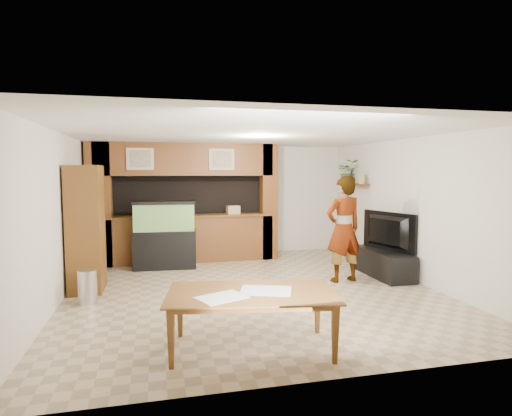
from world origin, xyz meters
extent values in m
plane|color=tan|center=(0.00, 0.00, 0.00)|extent=(6.50, 6.50, 0.00)
plane|color=white|center=(0.00, 0.00, 2.60)|extent=(6.50, 6.50, 0.00)
plane|color=silver|center=(0.00, 3.25, 1.30)|extent=(6.00, 0.00, 6.00)
plane|color=silver|center=(-3.00, 0.00, 1.30)|extent=(0.00, 6.50, 6.50)
plane|color=silver|center=(3.00, 0.00, 1.30)|extent=(0.00, 6.50, 6.50)
cube|color=brown|center=(-0.90, 2.45, 0.50)|extent=(3.80, 0.35, 1.00)
cube|color=brown|center=(-0.90, 2.45, 1.02)|extent=(3.80, 0.43, 0.04)
cube|color=brown|center=(-0.90, 2.45, 2.25)|extent=(3.80, 0.35, 0.70)
cube|color=brown|center=(-2.70, 2.45, 1.30)|extent=(0.50, 0.35, 2.60)
cube|color=brown|center=(0.95, 2.45, 1.30)|extent=(0.35, 0.35, 2.60)
cube|color=black|center=(-0.90, 3.00, 1.45)|extent=(4.20, 0.45, 0.85)
cube|color=tan|center=(-1.85, 2.26, 2.25)|extent=(0.55, 0.03, 0.45)
cube|color=tan|center=(-1.85, 2.24, 2.25)|extent=(0.43, 0.01, 0.35)
cube|color=tan|center=(-0.15, 2.26, 2.25)|extent=(0.55, 0.03, 0.45)
cube|color=tan|center=(-0.15, 2.24, 2.25)|extent=(0.43, 0.01, 0.35)
cylinder|color=black|center=(-2.97, 1.00, 1.90)|extent=(0.04, 0.25, 0.25)
cylinder|color=white|center=(-2.94, 1.00, 1.90)|extent=(0.01, 0.21, 0.21)
cube|color=brown|center=(2.85, 1.95, 1.70)|extent=(0.25, 0.90, 0.04)
cube|color=brown|center=(-2.70, 0.61, 1.05)|extent=(0.52, 0.86, 2.10)
cylinder|color=#B2B2B7|center=(-2.59, -0.18, 0.26)|extent=(0.28, 0.28, 0.51)
cube|color=black|center=(-1.39, 1.95, 0.39)|extent=(1.26, 0.47, 0.79)
cube|color=#317C3C|center=(-1.39, 1.95, 1.06)|extent=(1.20, 0.44, 0.54)
cube|color=black|center=(-1.39, 1.95, 1.36)|extent=(1.26, 0.47, 0.06)
cube|color=black|center=(2.65, 0.32, 0.24)|extent=(0.54, 1.47, 0.49)
imported|color=black|center=(2.65, 0.32, 0.86)|extent=(0.52, 1.27, 0.74)
cube|color=tan|center=(2.85, 1.66, 1.83)|extent=(0.06, 0.17, 0.22)
imported|color=#315D25|center=(2.82, 2.28, 1.99)|extent=(0.60, 0.56, 0.54)
imported|color=tan|center=(1.73, 0.14, 0.96)|extent=(0.76, 0.56, 1.92)
cylinder|color=black|center=(1.78, -0.02, 1.96)|extent=(0.03, 0.10, 0.16)
imported|color=brown|center=(-0.55, -2.42, 0.33)|extent=(2.01, 1.33, 0.66)
cube|color=silver|center=(-0.38, -2.38, 0.66)|extent=(0.67, 0.57, 0.01)
cube|color=silver|center=(-0.90, -2.52, 0.66)|extent=(0.61, 0.54, 0.01)
cube|color=tan|center=(0.13, 2.45, 1.13)|extent=(0.30, 0.23, 0.19)
camera|label=1|loc=(-1.57, -6.93, 2.01)|focal=30.00mm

